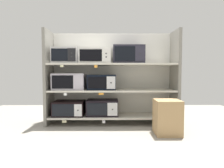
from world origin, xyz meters
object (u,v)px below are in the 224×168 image
Objects in this scene: microwave_4 at (66,56)px; microwave_5 at (95,56)px; microwave_6 at (128,55)px; microwave_3 at (102,82)px; microwave_0 at (69,108)px; shipping_carton at (167,117)px; microwave_1 at (102,107)px; microwave_2 at (69,82)px.

microwave_5 is at bearing 0.00° from microwave_4.
microwave_4 is 0.79× the size of microwave_5.
microwave_4 is 1.13m from microwave_6.
microwave_5 reaches higher than microwave_3.
microwave_6 reaches higher than microwave_0.
microwave_5 reaches higher than shipping_carton.
microwave_1 is (0.61, 0.00, 0.01)m from microwave_0.
microwave_1 is 0.99× the size of microwave_2.
microwave_5 is at bearing 0.00° from microwave_2.
microwave_5 is at bearing 150.76° from shipping_carton.
microwave_3 is 0.90× the size of microwave_5.
microwave_5 is at bearing -179.96° from microwave_1.
microwave_1 is at bearing 0.01° from microwave_2.
microwave_3 is at bearing 179.97° from microwave_6.
microwave_5 is (-0.12, -0.00, 0.93)m from microwave_1.
microwave_3 is 1.14× the size of microwave_4.
microwave_2 is at bearing 0.01° from microwave_4.
shipping_carton is at bearing -20.76° from microwave_4.
microwave_5 is at bearing 0.03° from microwave_0.
microwave_4 is (-0.66, -0.00, 0.94)m from microwave_1.
microwave_0 is 0.98× the size of microwave_5.
microwave_1 is 0.46m from microwave_3.
microwave_0 is 0.48m from microwave_2.
microwave_4 is at bearing -179.99° from microwave_2.
microwave_3 is 1.29m from shipping_carton.
microwave_2 reaches higher than microwave_3.
microwave_2 reaches higher than shipping_carton.
microwave_1 is at bearing 0.01° from microwave_4.
microwave_1 is at bearing -0.84° from microwave_3.
microwave_0 is at bearing -179.97° from microwave_5.
microwave_5 is 1.61m from shipping_carton.
microwave_6 is at bearing -0.00° from microwave_2.
shipping_carton is at bearing -49.68° from microwave_6.
microwave_3 is 0.80m from microwave_4.
microwave_5 is at bearing -179.90° from microwave_3.
microwave_3 is (0.59, 0.00, -0.01)m from microwave_2.
microwave_0 is 1.24× the size of microwave_4.
microwave_3 is (-0.01, 0.00, 0.46)m from microwave_1.
microwave_4 is 0.80× the size of microwave_6.
microwave_2 is 0.47m from microwave_4.
microwave_5 is (0.48, 0.00, 0.94)m from microwave_0.
microwave_5 is (-0.11, -0.00, 0.47)m from microwave_3.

